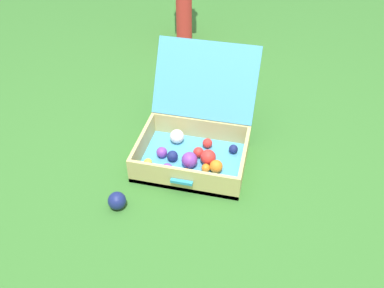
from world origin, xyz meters
The scene contains 3 objects.
ground_plane centered at (0.00, 0.00, 0.00)m, with size 16.00×16.00×0.00m, color #336B28.
open_suitcase centered at (-0.02, 0.13, 0.11)m, with size 0.56×0.68×0.51m.
stray_ball_on_grass centered at (-0.29, -0.32, 0.04)m, with size 0.09×0.09×0.09m, color navy.
Camera 1 is at (0.34, -1.46, 1.46)m, focal length 37.08 mm.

